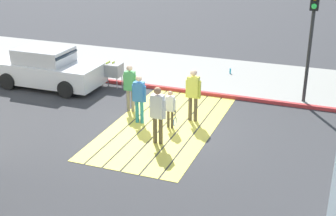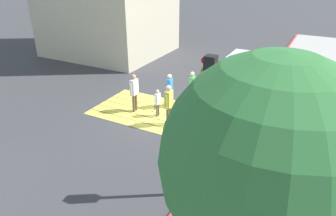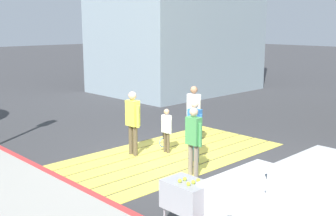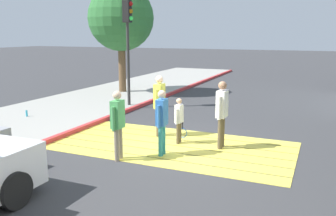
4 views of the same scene
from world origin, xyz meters
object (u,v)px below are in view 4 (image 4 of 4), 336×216
at_px(pedestrian_adult_side, 162,118).
at_px(pedestrian_teen_behind, 118,120).
at_px(pedestrian_adult_lead, 159,101).
at_px(pedestrian_child_with_racket, 179,118).
at_px(traffic_light_corner, 128,32).
at_px(street_tree, 122,20).
at_px(pedestrian_adult_trailing, 222,110).
at_px(water_bottle, 27,113).

xyz_separation_m(pedestrian_adult_side, pedestrian_teen_behind, (-0.82, -0.71, 0.02)).
bearing_deg(pedestrian_adult_lead, pedestrian_adult_side, -63.38).
bearing_deg(pedestrian_adult_side, pedestrian_teen_behind, -139.01).
bearing_deg(pedestrian_adult_lead, pedestrian_child_with_racket, -30.75).
bearing_deg(pedestrian_adult_lead, traffic_light_corner, 131.00).
distance_m(pedestrian_teen_behind, pedestrian_child_with_racket, 2.01).
distance_m(traffic_light_corner, pedestrian_adult_side, 6.43).
bearing_deg(pedestrian_child_with_racket, street_tree, 130.08).
distance_m(pedestrian_adult_trailing, pedestrian_teen_behind, 2.73).
bearing_deg(pedestrian_child_with_racket, traffic_light_corner, 134.23).
bearing_deg(water_bottle, pedestrian_adult_side, -14.96).
xyz_separation_m(traffic_light_corner, pedestrian_adult_side, (3.65, -4.87, -2.08)).
bearing_deg(pedestrian_adult_lead, pedestrian_teen_behind, -90.74).
xyz_separation_m(pedestrian_teen_behind, pedestrian_child_with_racket, (0.84, 1.80, -0.26)).
bearing_deg(street_tree, pedestrian_teen_behind, -60.62).
height_order(water_bottle, pedestrian_adult_trailing, pedestrian_adult_trailing).
height_order(traffic_light_corner, pedestrian_adult_lead, traffic_light_corner).
distance_m(pedestrian_adult_trailing, pedestrian_child_with_racket, 1.22).
bearing_deg(pedestrian_adult_side, traffic_light_corner, 126.87).
xyz_separation_m(pedestrian_adult_trailing, pedestrian_adult_side, (-1.20, -1.13, -0.08)).
height_order(pedestrian_adult_trailing, pedestrian_adult_side, pedestrian_adult_trailing).
bearing_deg(pedestrian_adult_trailing, traffic_light_corner, 142.38).
bearing_deg(water_bottle, pedestrian_adult_trailing, -3.65).
distance_m(traffic_light_corner, pedestrian_adult_trailing, 6.44).
relative_size(pedestrian_adult_lead, pedestrian_adult_trailing, 1.00).
bearing_deg(pedestrian_adult_trailing, pedestrian_adult_side, -136.59).
bearing_deg(pedestrian_child_with_racket, pedestrian_adult_trailing, 1.94).
xyz_separation_m(pedestrian_adult_lead, pedestrian_adult_side, (0.79, -1.58, -0.09)).
xyz_separation_m(pedestrian_adult_lead, pedestrian_child_with_racket, (0.81, -0.48, -0.33)).
xyz_separation_m(street_tree, pedestrian_adult_side, (5.60, -7.77, -2.67)).
height_order(street_tree, pedestrian_child_with_racket, street_tree).
distance_m(pedestrian_adult_side, pedestrian_child_with_racket, 1.12).
relative_size(traffic_light_corner, pedestrian_child_with_racket, 3.34).
height_order(traffic_light_corner, pedestrian_adult_trailing, traffic_light_corner).
bearing_deg(traffic_light_corner, pedestrian_teen_behind, -63.10).
height_order(traffic_light_corner, pedestrian_child_with_racket, traffic_light_corner).
bearing_deg(pedestrian_adult_side, water_bottle, 165.04).
distance_m(street_tree, water_bottle, 7.07).
bearing_deg(pedestrian_adult_side, pedestrian_child_with_racket, 88.72).
relative_size(street_tree, pedestrian_teen_behind, 3.17).
xyz_separation_m(street_tree, pedestrian_adult_trailing, (6.79, -6.64, -2.59)).
bearing_deg(pedestrian_adult_lead, water_bottle, 179.88).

